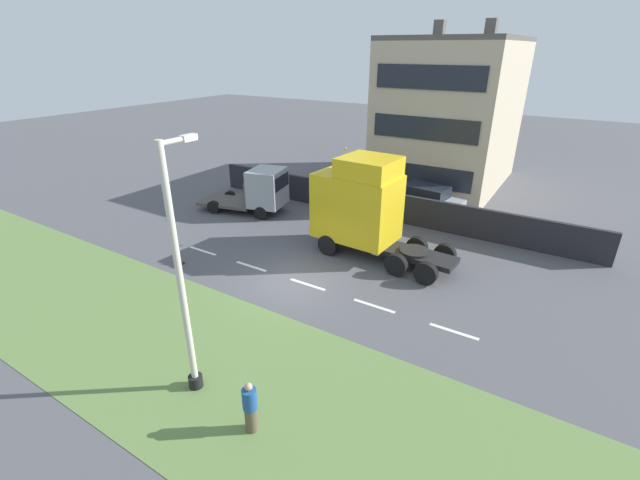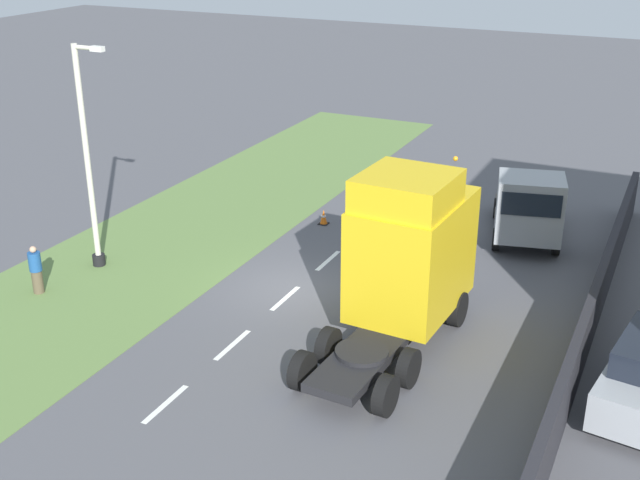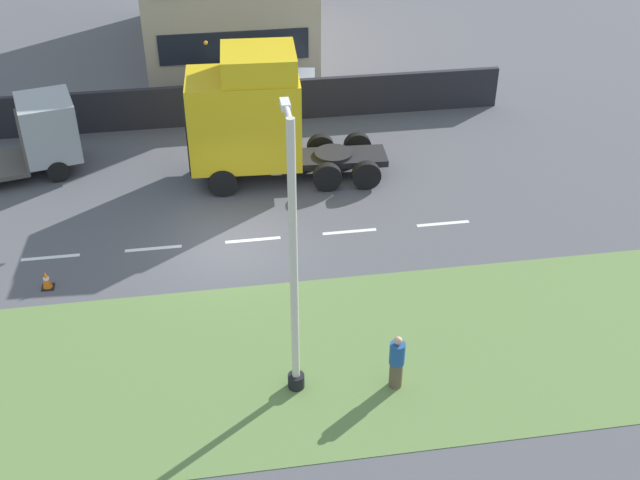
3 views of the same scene
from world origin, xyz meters
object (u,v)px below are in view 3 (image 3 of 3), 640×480
at_px(flatbed_truck, 37,135).
at_px(parked_car, 262,83).
at_px(lamp_post, 294,279).
at_px(lorry_cab, 252,117).
at_px(traffic_cone_lead, 46,280).
at_px(pedestrian, 397,363).

relative_size(flatbed_truck, parked_car, 1.20).
xyz_separation_m(parked_car, lamp_post, (-17.66, 0.85, 2.43)).
bearing_deg(lorry_cab, flatbed_truck, 80.16).
xyz_separation_m(parked_car, traffic_cone_lead, (-12.39, 7.64, -0.66)).
height_order(lamp_post, traffic_cone_lead, lamp_post).
bearing_deg(lamp_post, parked_car, -2.76).
xyz_separation_m(flatbed_truck, parked_car, (4.86, -8.67, -0.53)).
bearing_deg(pedestrian, lorry_cab, 12.74).
relative_size(lorry_cab, traffic_cone_lead, 12.42).
bearing_deg(traffic_cone_lead, lamp_post, -127.80).
bearing_deg(lorry_cab, lamp_post, -176.40).
xyz_separation_m(lamp_post, pedestrian, (-0.40, -2.50, -2.58)).
distance_m(flatbed_truck, lamp_post, 15.12).
bearing_deg(pedestrian, lamp_post, 80.91).
height_order(flatbed_truck, parked_car, flatbed_truck).
bearing_deg(lamp_post, pedestrian, -99.09).
bearing_deg(lorry_cab, traffic_cone_lead, 133.75).
height_order(flatbed_truck, traffic_cone_lead, flatbed_truck).
xyz_separation_m(flatbed_truck, lamp_post, (-12.80, -7.82, 1.90)).
distance_m(flatbed_truck, traffic_cone_lead, 7.70).
relative_size(flatbed_truck, traffic_cone_lead, 10.03).
xyz_separation_m(lorry_cab, flatbed_truck, (1.79, 7.74, -0.98)).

